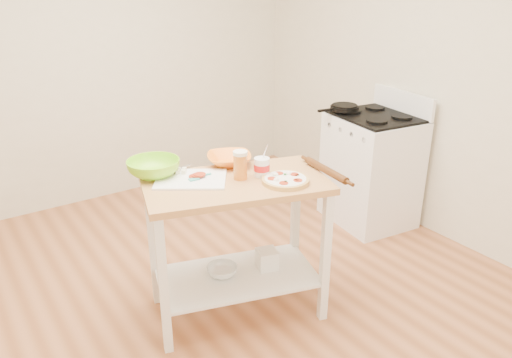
{
  "coord_description": "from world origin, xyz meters",
  "views": [
    {
      "loc": [
        -1.32,
        -2.23,
        2.02
      ],
      "look_at": [
        0.25,
        0.06,
        0.86
      ],
      "focal_mm": 35.0,
      "sensor_mm": 36.0,
      "label": 1
    }
  ],
  "objects": [
    {
      "name": "prep_island",
      "position": [
        0.08,
        0.02,
        0.64
      ],
      "size": [
        1.17,
        0.85,
        0.9
      ],
      "rotation": [
        0.0,
        0.0,
        -0.29
      ],
      "color": "tan",
      "rests_on": "ground"
    },
    {
      "name": "room_shell",
      "position": [
        0.0,
        0.0,
        1.35
      ],
      "size": [
        4.04,
        4.54,
        2.74
      ],
      "color": "#AF6B40",
      "rests_on": "ground"
    },
    {
      "name": "shelf_glass_bowl",
      "position": [
        0.0,
        0.07,
        0.29
      ],
      "size": [
        0.22,
        0.22,
        0.06
      ],
      "primitive_type": "imported",
      "rotation": [
        0.0,
        0.0,
        -0.14
      ],
      "color": "silver",
      "rests_on": "prep_island"
    },
    {
      "name": "rolling_pin",
      "position": [
        0.58,
        -0.19,
        0.92
      ],
      "size": [
        0.09,
        0.39,
        0.05
      ],
      "primitive_type": "cylinder",
      "rotation": [
        1.57,
        0.0,
        -0.11
      ],
      "color": "#4F2B12",
      "rests_on": "prep_island"
    },
    {
      "name": "shelf_bin",
      "position": [
        0.28,
        -0.01,
        0.32
      ],
      "size": [
        0.15,
        0.15,
        0.12
      ],
      "primitive_type": "cube",
      "rotation": [
        0.0,
        0.0,
        -0.29
      ],
      "color": "white",
      "rests_on": "prep_island"
    },
    {
      "name": "pizza",
      "position": [
        0.3,
        -0.16,
        0.92
      ],
      "size": [
        0.27,
        0.27,
        0.04
      ],
      "rotation": [
        0.0,
        0.0,
        -0.09
      ],
      "color": "#DBAF5D",
      "rests_on": "prep_island"
    },
    {
      "name": "yogurt_tub",
      "position": [
        0.25,
        -0.0,
        0.96
      ],
      "size": [
        0.09,
        0.09,
        0.2
      ],
      "color": "white",
      "rests_on": "prep_island"
    },
    {
      "name": "spatula",
      "position": [
        -0.09,
        0.16,
        0.92
      ],
      "size": [
        0.15,
        0.05,
        0.01
      ],
      "rotation": [
        0.0,
        0.0,
        -0.07
      ],
      "color": "teal",
      "rests_on": "cutting_board"
    },
    {
      "name": "beer_pint",
      "position": [
        0.12,
        0.03,
        0.99
      ],
      "size": [
        0.08,
        0.08,
        0.17
      ],
      "color": "orange",
      "rests_on": "prep_island"
    },
    {
      "name": "skillet",
      "position": [
        1.55,
        0.68,
        0.98
      ],
      "size": [
        0.37,
        0.23,
        0.03
      ],
      "rotation": [
        0.0,
        0.0,
        -0.17
      ],
      "color": "black",
      "rests_on": "gas_stove"
    },
    {
      "name": "knife",
      "position": [
        -0.2,
        0.32,
        0.92
      ],
      "size": [
        0.27,
        0.09,
        0.01
      ],
      "rotation": [
        0.0,
        0.0,
        0.23
      ],
      "color": "silver",
      "rests_on": "cutting_board"
    },
    {
      "name": "orange_bowl",
      "position": [
        0.19,
        0.27,
        0.93
      ],
      "size": [
        0.36,
        0.36,
        0.07
      ],
      "primitive_type": "imported",
      "rotation": [
        0.0,
        0.0,
        -0.45
      ],
      "color": "orange",
      "rests_on": "prep_island"
    },
    {
      "name": "green_bowl",
      "position": [
        -0.28,
        0.36,
        0.95
      ],
      "size": [
        0.31,
        0.31,
        0.1
      ],
      "primitive_type": "imported",
      "rotation": [
        0.0,
        0.0,
        0.01
      ],
      "color": "#85DA1C",
      "rests_on": "prep_island"
    },
    {
      "name": "cutting_board",
      "position": [
        -0.13,
        0.18,
        0.91
      ],
      "size": [
        0.5,
        0.47,
        0.04
      ],
      "rotation": [
        0.0,
        0.0,
        -0.59
      ],
      "color": "white",
      "rests_on": "prep_island"
    },
    {
      "name": "gas_stove",
      "position": [
        1.7,
        0.45,
        0.47
      ],
      "size": [
        0.67,
        0.75,
        1.11
      ],
      "rotation": [
        0.0,
        0.0,
        -0.12
      ],
      "color": "white",
      "rests_on": "ground"
    }
  ]
}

